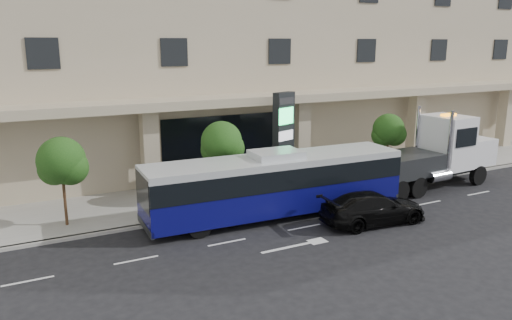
{
  "coord_description": "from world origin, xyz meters",
  "views": [
    {
      "loc": [
        -12.23,
        -20.26,
        8.53
      ],
      "look_at": [
        -0.77,
        2.0,
        2.64
      ],
      "focal_mm": 35.0,
      "sensor_mm": 36.0,
      "label": 1
    }
  ],
  "objects": [
    {
      "name": "signage_pylon",
      "position": [
        2.13,
        4.16,
        3.03
      ],
      "size": [
        1.49,
        0.97,
        5.66
      ],
      "rotation": [
        0.0,
        0.0,
        0.35
      ],
      "color": "black",
      "rests_on": "sidewalk"
    },
    {
      "name": "curb",
      "position": [
        0.0,
        2.0,
        0.07
      ],
      "size": [
        120.0,
        0.3,
        0.15
      ],
      "primitive_type": "cube",
      "color": "gray",
      "rests_on": "ground"
    },
    {
      "name": "sidewalk",
      "position": [
        0.0,
        5.0,
        0.07
      ],
      "size": [
        120.0,
        6.0,
        0.15
      ],
      "primitive_type": "cube",
      "color": "gray",
      "rests_on": "ground"
    },
    {
      "name": "city_bus",
      "position": [
        -0.41,
        0.55,
        1.72
      ],
      "size": [
        13.41,
        3.36,
        3.37
      ],
      "rotation": [
        0.0,
        0.0,
        -0.04
      ],
      "color": "black",
      "rests_on": "ground"
    },
    {
      "name": "tow_truck",
      "position": [
        10.71,
        0.81,
        1.98
      ],
      "size": [
        10.59,
        3.06,
        4.81
      ],
      "rotation": [
        0.0,
        0.0,
        0.05
      ],
      "color": "#2D3033",
      "rests_on": "ground"
    },
    {
      "name": "convention_center",
      "position": [
        -0.0,
        15.42,
        9.97
      ],
      "size": [
        60.0,
        17.6,
        20.0
      ],
      "color": "tan",
      "rests_on": "ground"
    },
    {
      "name": "black_sedan",
      "position": [
        3.27,
        -2.52,
        0.77
      ],
      "size": [
        5.49,
        2.62,
        1.55
      ],
      "primitive_type": "imported",
      "rotation": [
        0.0,
        0.0,
        1.48
      ],
      "color": "black",
      "rests_on": "ground"
    },
    {
      "name": "tree_left",
      "position": [
        -9.97,
        3.59,
        3.11
      ],
      "size": [
        2.27,
        2.2,
        4.22
      ],
      "color": "#422B19",
      "rests_on": "sidewalk"
    },
    {
      "name": "tree_mid",
      "position": [
        -1.97,
        3.59,
        3.26
      ],
      "size": [
        2.28,
        2.2,
        4.38
      ],
      "color": "#422B19",
      "rests_on": "sidewalk"
    },
    {
      "name": "ground",
      "position": [
        0.0,
        0.0,
        0.0
      ],
      "size": [
        120.0,
        120.0,
        0.0
      ],
      "primitive_type": "plane",
      "color": "black",
      "rests_on": "ground"
    },
    {
      "name": "tree_right",
      "position": [
        9.53,
        3.59,
        3.04
      ],
      "size": [
        2.1,
        2.0,
        4.04
      ],
      "color": "#422B19",
      "rests_on": "sidewalk"
    }
  ]
}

